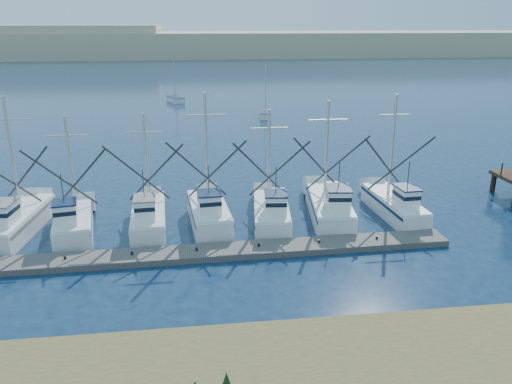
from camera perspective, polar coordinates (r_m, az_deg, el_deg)
ground at (r=28.57m, az=8.89°, el=-11.09°), size 500.00×500.00×0.00m
floating_dock at (r=32.19m, az=-5.01°, el=-6.90°), size 31.34×2.82×0.42m
dune_ridge at (r=233.98m, az=-5.75°, el=16.50°), size 360.00×60.00×10.00m
trawler_fleet at (r=36.40m, az=-5.45°, el=-2.49°), size 30.81×8.59×9.54m
sailboat_near at (r=79.23m, az=1.11°, el=8.91°), size 2.42×5.46×8.10m
sailboat_far at (r=95.68m, az=-9.19°, el=10.40°), size 3.51×5.42×8.10m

